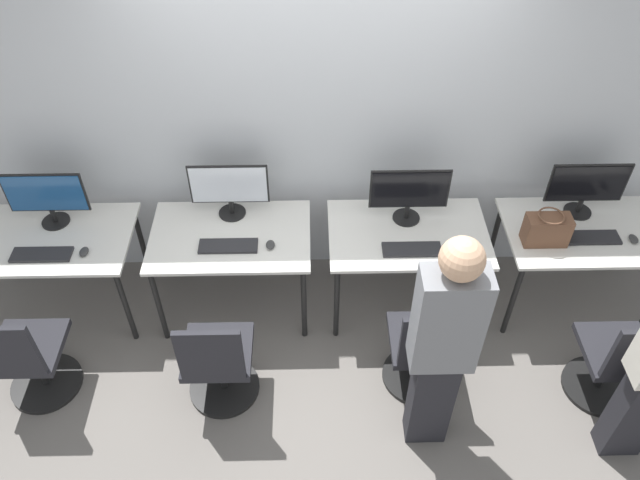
{
  "coord_description": "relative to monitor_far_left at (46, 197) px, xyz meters",
  "views": [
    {
      "loc": [
        -0.06,
        -2.8,
        3.74
      ],
      "look_at": [
        0.0,
        0.14,
        0.89
      ],
      "focal_mm": 35.0,
      "sensor_mm": 36.0,
      "label": 1
    }
  ],
  "objects": [
    {
      "name": "ground_plane",
      "position": [
        1.88,
        -0.53,
        -0.97
      ],
      "size": [
        20.0,
        20.0,
        0.0
      ],
      "primitive_type": "plane",
      "color": "slate"
    },
    {
      "name": "wall_back",
      "position": [
        1.88,
        0.32,
        0.43
      ],
      "size": [
        12.0,
        0.05,
        2.8
      ],
      "color": "silver",
      "rests_on": "ground_plane"
    },
    {
      "name": "desk_far_left",
      "position": [
        -0.0,
        -0.16,
        -0.31
      ],
      "size": [
        1.12,
        0.72,
        0.74
      ],
      "color": "silver",
      "rests_on": "ground_plane"
    },
    {
      "name": "monitor_far_left",
      "position": [
        0.0,
        0.0,
        0.0
      ],
      "size": [
        0.55,
        0.2,
        0.43
      ],
      "color": "black",
      "rests_on": "desk_far_left"
    },
    {
      "name": "keyboard_far_left",
      "position": [
        -0.0,
        -0.34,
        -0.23
      ],
      "size": [
        0.4,
        0.14,
        0.02
      ],
      "color": "#262628",
      "rests_on": "desk_far_left"
    },
    {
      "name": "mouse_far_left",
      "position": [
        0.28,
        -0.32,
        -0.22
      ],
      "size": [
        0.06,
        0.09,
        0.03
      ],
      "color": "#333333",
      "rests_on": "desk_far_left"
    },
    {
      "name": "office_chair_far_left",
      "position": [
        -0.03,
        -0.93,
        -0.61
      ],
      "size": [
        0.48,
        0.48,
        0.89
      ],
      "color": "black",
      "rests_on": "ground_plane"
    },
    {
      "name": "desk_left",
      "position": [
        1.25,
        -0.16,
        -0.31
      ],
      "size": [
        1.12,
        0.72,
        0.74
      ],
      "color": "silver",
      "rests_on": "ground_plane"
    },
    {
      "name": "monitor_left",
      "position": [
        1.25,
        0.07,
        0.0
      ],
      "size": [
        0.55,
        0.2,
        0.43
      ],
      "color": "black",
      "rests_on": "desk_left"
    },
    {
      "name": "keyboard_left",
      "position": [
        1.25,
        -0.28,
        -0.23
      ],
      "size": [
        0.4,
        0.14,
        0.02
      ],
      "color": "#262628",
      "rests_on": "desk_left"
    },
    {
      "name": "mouse_left",
      "position": [
        1.54,
        -0.28,
        -0.22
      ],
      "size": [
        0.06,
        0.09,
        0.03
      ],
      "color": "#333333",
      "rests_on": "desk_left"
    },
    {
      "name": "office_chair_left",
      "position": [
        1.21,
        -0.98,
        -0.61
      ],
      "size": [
        0.48,
        0.48,
        0.89
      ],
      "color": "black",
      "rests_on": "ground_plane"
    },
    {
      "name": "desk_right",
      "position": [
        2.5,
        -0.16,
        -0.31
      ],
      "size": [
        1.12,
        0.72,
        0.74
      ],
      "color": "silver",
      "rests_on": "ground_plane"
    },
    {
      "name": "monitor_right",
      "position": [
        2.5,
        -0.01,
        0.0
      ],
      "size": [
        0.55,
        0.2,
        0.43
      ],
      "color": "black",
      "rests_on": "desk_right"
    },
    {
      "name": "keyboard_right",
      "position": [
        2.5,
        -0.34,
        -0.23
      ],
      "size": [
        0.4,
        0.14,
        0.02
      ],
      "color": "#262628",
      "rests_on": "desk_right"
    },
    {
      "name": "mouse_right",
      "position": [
        2.76,
        -0.34,
        -0.22
      ],
      "size": [
        0.06,
        0.09,
        0.03
      ],
      "color": "#333333",
      "rests_on": "desk_right"
    },
    {
      "name": "office_chair_right",
      "position": [
        2.55,
        -0.91,
        -0.61
      ],
      "size": [
        0.48,
        0.48,
        0.89
      ],
      "color": "black",
      "rests_on": "ground_plane"
    },
    {
      "name": "person_right",
      "position": [
        2.53,
        -1.28,
        -0.02
      ],
      "size": [
        0.36,
        0.23,
        1.73
      ],
      "color": "#232328",
      "rests_on": "ground_plane"
    },
    {
      "name": "desk_far_right",
      "position": [
        3.76,
        -0.16,
        -0.31
      ],
      "size": [
        1.12,
        0.72,
        0.74
      ],
      "color": "silver",
      "rests_on": "ground_plane"
    },
    {
      "name": "monitor_far_right",
      "position": [
        3.76,
        0.03,
        0.0
      ],
      "size": [
        0.55,
        0.2,
        0.43
      ],
      "color": "black",
      "rests_on": "desk_far_right"
    },
    {
      "name": "keyboard_far_right",
      "position": [
        3.76,
        -0.25,
        -0.23
      ],
      "size": [
        0.4,
        0.14,
        0.02
      ],
      "color": "#262628",
      "rests_on": "desk_far_right"
    },
    {
      "name": "mouse_far_right",
      "position": [
        4.05,
        -0.27,
        -0.22
      ],
      "size": [
        0.06,
        0.09,
        0.03
      ],
      "color": "#333333",
      "rests_on": "desk_far_right"
    },
    {
      "name": "office_chair_far_right",
      "position": [
        3.79,
        -1.03,
        -0.61
      ],
      "size": [
        0.48,
        0.48,
        0.89
      ],
      "color": "black",
      "rests_on": "ground_plane"
    },
    {
      "name": "handbag",
      "position": [
        3.42,
        -0.27,
        -0.12
      ],
      "size": [
        0.3,
        0.18,
        0.25
      ],
      "color": "brown",
      "rests_on": "desk_far_right"
    }
  ]
}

